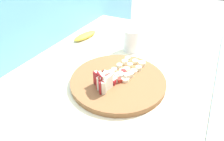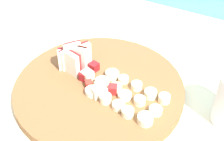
# 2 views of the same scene
# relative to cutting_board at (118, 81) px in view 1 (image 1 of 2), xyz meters

# --- Properties ---
(tile_backsplash) EXTENTS (2.40, 0.04, 1.43)m
(tile_backsplash) POSITION_rel_cutting_board_xyz_m (-0.05, 0.44, -0.16)
(tile_backsplash) COLOR #5BA3C1
(tile_backsplash) RESTS_ON ground
(cutting_board) EXTENTS (0.35, 0.35, 0.02)m
(cutting_board) POSITION_rel_cutting_board_xyz_m (0.00, 0.00, 0.00)
(cutting_board) COLOR brown
(cutting_board) RESTS_ON tiled_countertop
(apple_wedge_fan) EXTENTS (0.06, 0.07, 0.06)m
(apple_wedge_fan) POSITION_rel_cutting_board_xyz_m (-0.08, 0.02, 0.04)
(apple_wedge_fan) COLOR #A32323
(apple_wedge_fan) RESTS_ON cutting_board
(apple_dice_pile) EXTENTS (0.09, 0.09, 0.02)m
(apple_dice_pile) POSITION_rel_cutting_board_xyz_m (-0.00, -0.01, 0.02)
(apple_dice_pile) COLOR beige
(apple_dice_pile) RESTS_ON cutting_board
(banana_slice_rows) EXTENTS (0.16, 0.11, 0.02)m
(banana_slice_rows) POSITION_rel_cutting_board_xyz_m (0.07, -0.01, 0.02)
(banana_slice_rows) COLOR white
(banana_slice_rows) RESTS_ON cutting_board
(banana_peel) EXTENTS (0.16, 0.08, 0.03)m
(banana_peel) POSITION_rel_cutting_board_xyz_m (0.27, 0.33, 0.00)
(banana_peel) COLOR gold
(banana_peel) RESTS_ON tiled_countertop
(small_jar) EXTENTS (0.08, 0.08, 0.10)m
(small_jar) POSITION_rel_cutting_board_xyz_m (0.26, 0.06, 0.04)
(small_jar) COLOR white
(small_jar) RESTS_ON tiled_countertop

